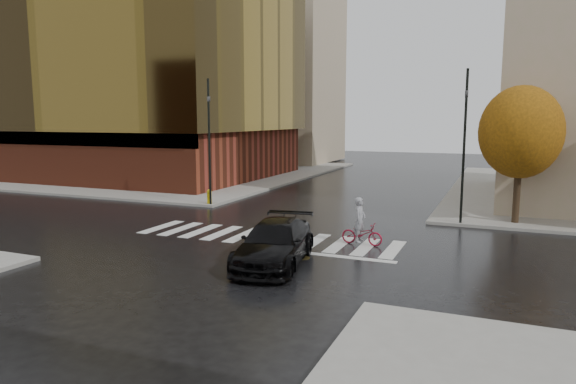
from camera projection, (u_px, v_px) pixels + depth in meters
The scene contains 12 objects.
ground at pixel (261, 240), 21.78m from camera, with size 120.00×120.00×0.00m, color black.
sidewalk_nw at pixel (158, 172), 48.96m from camera, with size 30.00×30.00×0.15m, color gray.
crosswalk at pixel (266, 237), 22.23m from camera, with size 12.00×3.00×0.01m, color silver.
office_glass at pixel (125, 82), 45.43m from camera, with size 27.00×19.00×16.00m.
building_nw_far at pixel (274, 75), 60.23m from camera, with size 14.00×12.00×20.00m, color tan.
tree_ne_a at pixel (521, 132), 24.08m from camera, with size 3.80×3.80×6.50m.
sedan at pixel (275, 243), 18.02m from camera, with size 2.13×5.23×1.52m, color black.
cyclist at pixel (361, 229), 20.85m from camera, with size 1.75×0.74×1.94m.
traffic_light_nw at pixel (209, 134), 29.33m from camera, with size 0.19×0.16×7.19m.
traffic_light_ne at pixel (465, 136), 24.03m from camera, with size 0.16×0.19×7.24m.
fire_hydrant at pixel (209, 196), 30.11m from camera, with size 0.30×0.30×0.84m.
manhole at pixel (302, 258), 18.94m from camera, with size 0.59×0.59×0.01m, color #493D1A.
Camera 1 is at (9.25, -19.18, 5.11)m, focal length 32.00 mm.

